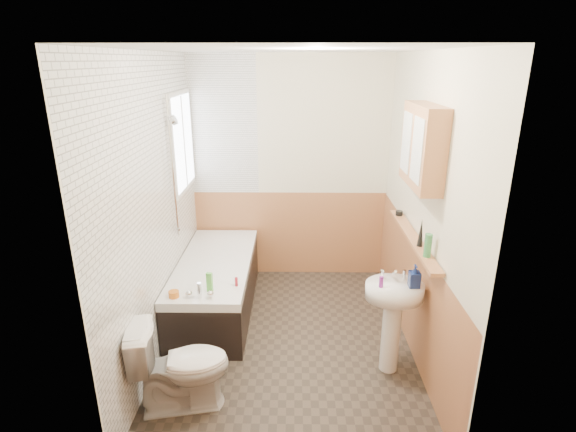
# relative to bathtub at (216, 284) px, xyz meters

# --- Properties ---
(floor) EXTENTS (2.80, 2.80, 0.00)m
(floor) POSITION_rel_bathtub_xyz_m (0.73, -0.52, -0.29)
(floor) COLOR #2F2721
(floor) RESTS_ON ground
(ceiling) EXTENTS (2.80, 2.80, 0.00)m
(ceiling) POSITION_rel_bathtub_xyz_m (0.73, -0.52, 2.21)
(ceiling) COLOR white
(ceiling) RESTS_ON ground
(wall_back) EXTENTS (2.20, 0.02, 2.50)m
(wall_back) POSITION_rel_bathtub_xyz_m (0.73, 0.89, 0.96)
(wall_back) COLOR beige
(wall_back) RESTS_ON ground
(wall_front) EXTENTS (2.20, 0.02, 2.50)m
(wall_front) POSITION_rel_bathtub_xyz_m (0.73, -1.93, 0.96)
(wall_front) COLOR beige
(wall_front) RESTS_ON ground
(wall_left) EXTENTS (0.02, 2.80, 2.50)m
(wall_left) POSITION_rel_bathtub_xyz_m (-0.38, -0.52, 0.96)
(wall_left) COLOR beige
(wall_left) RESTS_ON ground
(wall_right) EXTENTS (0.02, 2.80, 2.50)m
(wall_right) POSITION_rel_bathtub_xyz_m (1.84, -0.52, 0.96)
(wall_right) COLOR beige
(wall_right) RESTS_ON ground
(wainscot_right) EXTENTS (0.01, 2.80, 1.00)m
(wainscot_right) POSITION_rel_bathtub_xyz_m (1.82, -0.52, 0.21)
(wainscot_right) COLOR #B9794C
(wainscot_right) RESTS_ON wall_right
(wainscot_front) EXTENTS (2.20, 0.01, 1.00)m
(wainscot_front) POSITION_rel_bathtub_xyz_m (0.73, -1.91, 0.21)
(wainscot_front) COLOR #B9794C
(wainscot_front) RESTS_ON wall_front
(wainscot_back) EXTENTS (2.20, 0.01, 1.00)m
(wainscot_back) POSITION_rel_bathtub_xyz_m (0.73, 0.87, 0.21)
(wainscot_back) COLOR #B9794C
(wainscot_back) RESTS_ON wall_back
(tile_cladding_left) EXTENTS (0.01, 2.80, 2.50)m
(tile_cladding_left) POSITION_rel_bathtub_xyz_m (-0.36, -0.52, 0.96)
(tile_cladding_left) COLOR white
(tile_cladding_left) RESTS_ON wall_left
(tile_return_back) EXTENTS (0.75, 0.01, 1.50)m
(tile_return_back) POSITION_rel_bathtub_xyz_m (0.00, 0.87, 1.46)
(tile_return_back) COLOR white
(tile_return_back) RESTS_ON wall_back
(window) EXTENTS (0.03, 0.79, 0.99)m
(window) POSITION_rel_bathtub_xyz_m (-0.33, 0.43, 1.36)
(window) COLOR white
(window) RESTS_ON wall_left
(bathtub) EXTENTS (0.70, 1.67, 0.69)m
(bathtub) POSITION_rel_bathtub_xyz_m (0.00, 0.00, 0.00)
(bathtub) COLOR black
(bathtub) RESTS_ON floor
(shower_riser) EXTENTS (0.11, 0.09, 1.29)m
(shower_riser) POSITION_rel_bathtub_xyz_m (-0.31, -0.08, 1.32)
(shower_riser) COLOR silver
(shower_riser) RESTS_ON wall_left
(toilet) EXTENTS (0.76, 0.51, 0.69)m
(toilet) POSITION_rel_bathtub_xyz_m (-0.03, -1.34, 0.06)
(toilet) COLOR white
(toilet) RESTS_ON floor
(sink) EXTENTS (0.46, 0.37, 0.89)m
(sink) POSITION_rel_bathtub_xyz_m (1.57, -0.91, 0.27)
(sink) COLOR white
(sink) RESTS_ON floor
(pine_shelf) EXTENTS (0.10, 1.38, 0.03)m
(pine_shelf) POSITION_rel_bathtub_xyz_m (1.77, -0.56, 0.74)
(pine_shelf) COLOR #B9794C
(pine_shelf) RESTS_ON wall_right
(medicine_cabinet) EXTENTS (0.17, 0.68, 0.61)m
(medicine_cabinet) POSITION_rel_bathtub_xyz_m (1.74, -0.68, 1.53)
(medicine_cabinet) COLOR #B9794C
(medicine_cabinet) RESTS_ON wall_right
(foam_can) EXTENTS (0.07, 0.07, 0.18)m
(foam_can) POSITION_rel_bathtub_xyz_m (1.77, -0.97, 0.85)
(foam_can) COLOR #388447
(foam_can) RESTS_ON pine_shelf
(green_bottle) EXTENTS (0.06, 0.06, 0.23)m
(green_bottle) POSITION_rel_bathtub_xyz_m (1.77, -0.77, 0.87)
(green_bottle) COLOR black
(green_bottle) RESTS_ON pine_shelf
(black_jar) EXTENTS (0.08, 0.08, 0.04)m
(black_jar) POSITION_rel_bathtub_xyz_m (1.77, -0.03, 0.78)
(black_jar) COLOR black
(black_jar) RESTS_ON pine_shelf
(soap_bottle) EXTENTS (0.08, 0.18, 0.08)m
(soap_bottle) POSITION_rel_bathtub_xyz_m (1.70, -0.95, 0.54)
(soap_bottle) COLOR navy
(soap_bottle) RESTS_ON sink
(clear_bottle) EXTENTS (0.04, 0.04, 0.09)m
(clear_bottle) POSITION_rel_bathtub_xyz_m (1.45, -0.96, 0.54)
(clear_bottle) COLOR purple
(clear_bottle) RESTS_ON sink
(blue_gel) EXTENTS (0.05, 0.04, 0.18)m
(blue_gel) POSITION_rel_bathtub_xyz_m (0.07, -0.62, 0.35)
(blue_gel) COLOR #59C647
(blue_gel) RESTS_ON bathtub
(cream_jar) EXTENTS (0.10, 0.10, 0.05)m
(cream_jar) POSITION_rel_bathtub_xyz_m (-0.22, -0.72, 0.29)
(cream_jar) COLOR orange
(cream_jar) RESTS_ON bathtub
(orange_bottle) EXTENTS (0.03, 0.03, 0.08)m
(orange_bottle) POSITION_rel_bathtub_xyz_m (0.28, -0.52, 0.30)
(orange_bottle) COLOR maroon
(orange_bottle) RESTS_ON bathtub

